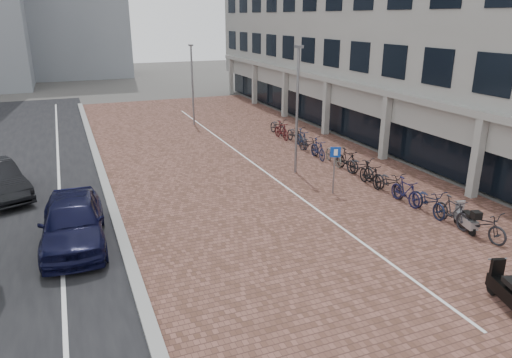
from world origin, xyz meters
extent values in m
plane|color=#474442|center=(0.00, 0.00, 0.00)|extent=(140.00, 140.00, 0.00)
cube|color=brown|center=(2.00, 12.00, 0.01)|extent=(14.50, 42.00, 0.04)
cube|color=black|center=(-9.00, 12.00, 0.01)|extent=(8.00, 50.00, 0.03)
cube|color=gray|center=(-5.10, 12.00, 0.07)|extent=(0.35, 42.00, 0.14)
cube|color=white|center=(-7.00, 12.00, 0.02)|extent=(0.12, 44.00, 0.00)
cube|color=white|center=(2.20, 12.00, 0.04)|extent=(0.10, 30.00, 0.00)
cube|color=black|center=(9.60, 16.00, 1.70)|extent=(0.15, 38.00, 3.20)
cube|color=#969691|center=(9.40, 16.00, 3.45)|extent=(1.60, 38.00, 0.30)
cube|color=#969691|center=(8.80, 4.00, 1.70)|extent=(0.35, 0.35, 3.40)
cube|color=#969691|center=(8.80, 10.00, 1.70)|extent=(0.35, 0.35, 3.40)
cube|color=#969691|center=(8.80, 16.00, 1.70)|extent=(0.35, 0.35, 3.40)
cube|color=#969691|center=(8.80, 22.00, 1.70)|extent=(0.35, 0.35, 3.40)
cube|color=#969691|center=(8.80, 28.00, 1.70)|extent=(0.35, 0.35, 3.40)
cube|color=#969691|center=(8.80, 34.00, 1.70)|extent=(0.35, 0.35, 3.40)
imported|color=black|center=(-6.56, 5.59, 0.83)|extent=(2.19, 4.95, 1.66)
cylinder|color=slate|center=(3.70, 6.50, 0.94)|extent=(0.07, 0.07, 1.88)
cube|color=#0B359B|center=(3.70, 6.47, 1.84)|extent=(0.40, 0.21, 0.43)
cylinder|color=slate|center=(3.52, 9.66, 2.92)|extent=(0.12, 0.12, 5.84)
cylinder|color=gray|center=(1.81, 21.80, 2.66)|extent=(0.12, 0.12, 5.31)
imported|color=black|center=(6.13, 1.00, 0.52)|extent=(0.89, 2.03, 1.04)
imported|color=black|center=(6.00, 2.15, 0.53)|extent=(0.61, 1.78, 1.05)
imported|color=black|center=(5.93, 3.30, 0.52)|extent=(0.86, 2.02, 1.04)
imported|color=#131335|center=(5.78, 4.45, 0.53)|extent=(0.50, 1.75, 1.05)
imported|color=black|center=(5.88, 5.60, 0.52)|extent=(0.71, 1.98, 1.04)
imported|color=black|center=(5.73, 6.75, 0.53)|extent=(0.59, 1.77, 1.05)
imported|color=black|center=(5.98, 7.90, 0.52)|extent=(0.82, 2.02, 1.04)
imported|color=black|center=(6.02, 9.05, 0.53)|extent=(0.58, 1.77, 1.05)
imported|color=#5F5D57|center=(5.95, 10.20, 0.52)|extent=(0.99, 2.06, 1.04)
imported|color=#151B3B|center=(5.67, 11.35, 0.53)|extent=(0.65, 1.78, 1.05)
imported|color=black|center=(5.76, 12.50, 0.52)|extent=(0.82, 2.02, 1.04)
imported|color=#16223E|center=(5.93, 13.65, 0.53)|extent=(0.72, 1.80, 1.05)
imported|color=black|center=(6.07, 14.80, 0.52)|extent=(0.70, 1.98, 1.04)
imported|color=#491317|center=(5.73, 15.95, 0.53)|extent=(0.56, 1.76, 1.05)
imported|color=black|center=(6.01, 17.10, 0.52)|extent=(0.78, 2.00, 1.04)
camera|label=1|loc=(-6.37, -9.68, 7.10)|focal=33.37mm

